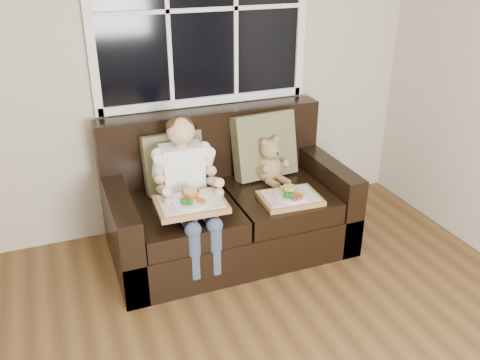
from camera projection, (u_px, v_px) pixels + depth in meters
name	position (u px, v px, depth m)	size (l,w,h in m)	color
room_walls	(289.00, 154.00, 1.30)	(4.52, 5.02, 2.71)	#BBB39B
window_back	(202.00, 9.00, 3.55)	(1.62, 0.04, 1.37)	black
loveseat	(227.00, 207.00, 3.73)	(1.70, 0.92, 0.96)	black
pillow_left	(174.00, 163.00, 3.60)	(0.43, 0.21, 0.44)	olive
pillow_right	(264.00, 145.00, 3.82)	(0.50, 0.27, 0.50)	olive
child	(187.00, 178.00, 3.37)	(0.41, 0.60, 0.93)	white
teddy_bear	(270.00, 163.00, 3.77)	(0.24, 0.28, 0.35)	#9A8251
tray_left	(191.00, 203.00, 3.23)	(0.46, 0.36, 0.10)	#A06F48
tray_right	(290.00, 197.00, 3.52)	(0.42, 0.33, 0.09)	#A06F48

